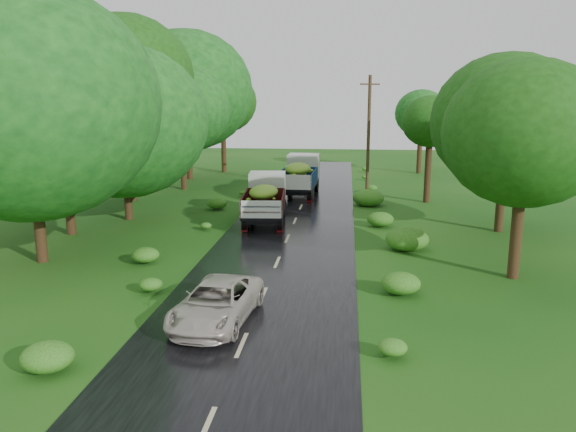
# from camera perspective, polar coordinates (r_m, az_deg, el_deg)

# --- Properties ---
(ground) EXTENTS (120.00, 120.00, 0.00)m
(ground) POSITION_cam_1_polar(r_m,az_deg,el_deg) (16.03, -4.74, -12.99)
(ground) COLOR #10490F
(ground) RESTS_ON ground
(road) EXTENTS (6.50, 80.00, 0.02)m
(road) POSITION_cam_1_polar(r_m,az_deg,el_deg) (20.60, -2.15, -7.12)
(road) COLOR black
(road) RESTS_ON ground
(road_lines) EXTENTS (0.12, 69.60, 0.00)m
(road_lines) POSITION_cam_1_polar(r_m,az_deg,el_deg) (21.54, -1.77, -6.23)
(road_lines) COLOR #BFB78C
(road_lines) RESTS_ON road
(truck_near) EXTENTS (2.54, 6.06, 2.49)m
(truck_near) POSITION_cam_1_polar(r_m,az_deg,el_deg) (30.82, -2.32, 2.01)
(truck_near) COLOR black
(truck_near) RESTS_ON ground
(truck_far) EXTENTS (2.52, 6.48, 2.69)m
(truck_far) POSITION_cam_1_polar(r_m,az_deg,el_deg) (39.20, 1.26, 4.34)
(truck_far) COLOR black
(truck_far) RESTS_ON ground
(car) EXTENTS (2.48, 4.60, 1.23)m
(car) POSITION_cam_1_polar(r_m,az_deg,el_deg) (17.40, -7.27, -8.71)
(car) COLOR #BEB4A9
(car) RESTS_ON road
(utility_pole) EXTENTS (1.35, 0.69, 8.21)m
(utility_pole) POSITION_cam_1_polar(r_m,az_deg,el_deg) (39.61, 8.18, 8.24)
(utility_pole) COLOR #382616
(utility_pole) RESTS_ON ground
(trees_left) EXTENTS (6.72, 32.99, 9.92)m
(trees_left) POSITION_cam_1_polar(r_m,az_deg,el_deg) (36.72, -14.68, 11.40)
(trees_left) COLOR black
(trees_left) RESTS_ON ground
(trees_right) EXTENTS (5.86, 33.28, 7.30)m
(trees_right) POSITION_cam_1_polar(r_m,az_deg,el_deg) (32.92, 18.15, 9.01)
(trees_right) COLOR black
(trees_right) RESTS_ON ground
(shrubs) EXTENTS (11.90, 44.00, 0.70)m
(shrubs) POSITION_cam_1_polar(r_m,az_deg,el_deg) (29.12, 0.35, -0.70)
(shrubs) COLOR #1D5C15
(shrubs) RESTS_ON ground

